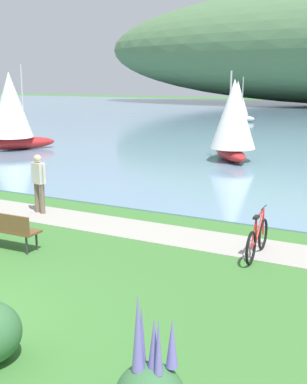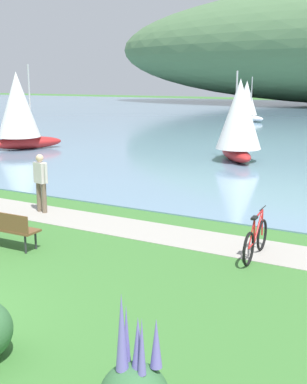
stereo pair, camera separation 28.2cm
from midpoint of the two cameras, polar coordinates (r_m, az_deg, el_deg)
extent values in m
cube|color=#A39E93|center=(12.98, -4.59, -4.03)|extent=(60.00, 1.50, 0.01)
cube|color=brown|center=(11.83, -17.54, -4.06)|extent=(1.81, 0.52, 0.05)
cylinder|color=#2D2D33|center=(11.51, -14.12, -5.47)|extent=(0.05, 0.05, 0.45)
cylinder|color=#2D2D33|center=(11.28, -15.23, -5.93)|extent=(0.05, 0.05, 0.45)
torus|color=black|center=(11.41, 11.89, -4.82)|extent=(0.09, 0.72, 0.72)
torus|color=black|center=(10.44, 10.48, -6.43)|extent=(0.09, 0.72, 0.72)
cylinder|color=red|center=(11.00, 11.54, -3.77)|extent=(0.07, 0.61, 0.61)
cylinder|color=red|center=(10.89, 11.55, -2.49)|extent=(0.06, 0.66, 0.09)
cylinder|color=red|center=(10.71, 11.09, -4.36)|extent=(0.05, 0.12, 0.54)
cylinder|color=red|center=(10.63, 10.79, -6.03)|extent=(0.04, 0.43, 0.05)
cylinder|color=red|center=(10.51, 10.79, -4.73)|extent=(0.04, 0.37, 0.56)
cylinder|color=red|center=(11.30, 11.93, -3.40)|extent=(0.04, 0.09, 0.60)
cube|color=black|center=(10.59, 11.11, -2.90)|extent=(0.11, 0.24, 0.05)
cylinder|color=black|center=(11.18, 11.98, -1.76)|extent=(0.04, 0.48, 0.02)
cylinder|color=#72604C|center=(14.65, -13.90, -0.64)|extent=(0.14, 0.14, 0.88)
cylinder|color=#72604C|center=(14.47, -13.33, -0.79)|extent=(0.14, 0.14, 0.88)
cube|color=silver|center=(14.41, -13.77, 2.15)|extent=(0.42, 0.29, 0.60)
sphere|color=beige|center=(14.34, -13.86, 3.80)|extent=(0.22, 0.22, 0.22)
cylinder|color=silver|center=(14.61, -14.39, 2.26)|extent=(0.09, 0.09, 0.56)
cylinder|color=silver|center=(14.20, -13.13, 2.03)|extent=(0.09, 0.09, 0.56)
cylinder|color=#386B3D|center=(5.79, -2.83, -19.55)|extent=(0.02, 0.02, 0.12)
cone|color=#7A6BC6|center=(5.59, -2.88, -16.09)|extent=(0.09, 0.09, 0.68)
cylinder|color=#386B3D|center=(5.58, -0.97, -20.94)|extent=(0.02, 0.02, 0.12)
cone|color=#7A6BC6|center=(5.38, -0.99, -17.51)|extent=(0.09, 0.09, 0.65)
cylinder|color=#386B3D|center=(5.70, 0.63, -20.14)|extent=(0.02, 0.02, 0.12)
cone|color=#7A6BC6|center=(5.52, 0.64, -17.12)|extent=(0.14, 0.14, 0.58)
cylinder|color=#386B3D|center=(5.66, -3.29, -20.46)|extent=(0.02, 0.02, 0.12)
cone|color=#7A6BC6|center=(5.39, -3.37, -15.98)|extent=(0.14, 0.14, 0.89)
cylinder|color=#386B3D|center=(5.66, -1.44, -20.41)|extent=(0.02, 0.02, 0.12)
cone|color=#7A6BC6|center=(5.47, -1.47, -17.20)|extent=(0.14, 0.14, 0.61)
ellipsoid|color=#B22323|center=(23.61, 8.57, 4.42)|extent=(2.86, 3.44, 0.62)
cylinder|color=#B2B2B2|center=(23.66, 8.55, 9.49)|extent=(0.09, 0.09, 3.53)
cone|color=white|center=(23.09, 8.96, 8.95)|extent=(2.92, 2.92, 3.17)
ellipsoid|color=white|center=(46.28, 9.78, 8.47)|extent=(3.50, 2.21, 0.59)
cylinder|color=#B2B2B2|center=(46.00, 10.13, 10.93)|extent=(0.08, 0.08, 3.40)
cone|color=white|center=(46.39, 9.57, 10.75)|extent=(2.65, 2.65, 3.06)
ellipsoid|color=#B22323|center=(28.08, -15.57, 5.49)|extent=(3.15, 3.78, 0.68)
cylinder|color=#B2B2B2|center=(27.95, -15.24, 10.17)|extent=(0.10, 0.10, 3.87)
cone|color=white|center=(27.84, -16.58, 9.68)|extent=(3.21, 3.21, 3.48)
camera|label=1|loc=(0.14, -90.65, -0.15)|focal=45.93mm
camera|label=2|loc=(0.14, 89.35, 0.15)|focal=45.93mm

